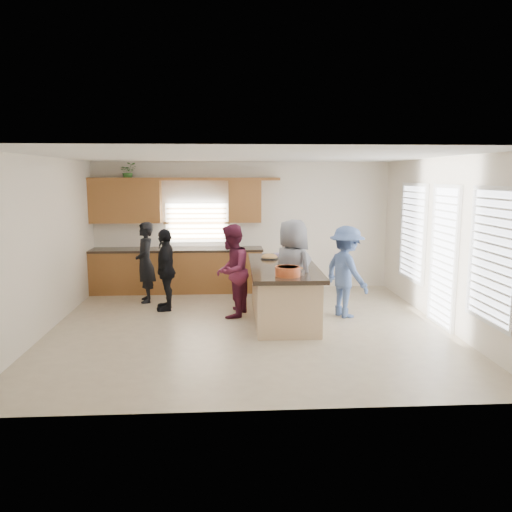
{
  "coord_description": "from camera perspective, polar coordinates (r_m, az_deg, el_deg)",
  "views": [
    {
      "loc": [
        -0.36,
        -8.01,
        2.49
      ],
      "look_at": [
        0.14,
        0.32,
        1.15
      ],
      "focal_mm": 35.0,
      "sensor_mm": 36.0,
      "label": 1
    }
  ],
  "objects": [
    {
      "name": "salad_bowl",
      "position": [
        7.77,
        3.64,
        -1.71
      ],
      "size": [
        0.4,
        0.4,
        0.15
      ],
      "color": "#C04D23",
      "rests_on": "island"
    },
    {
      "name": "woman_right_front",
      "position": [
        8.4,
        4.21,
        -1.87
      ],
      "size": [
        0.96,
        1.04,
        1.78
      ],
      "primitive_type": "imported",
      "rotation": [
        0.0,
        0.0,
        2.18
      ],
      "color": "slate",
      "rests_on": "ground"
    },
    {
      "name": "flower_vase",
      "position": [
        9.95,
        3.38,
        1.54
      ],
      "size": [
        0.14,
        0.14,
        0.45
      ],
      "color": "silver",
      "rests_on": "island"
    },
    {
      "name": "woman_right_back",
      "position": [
        8.99,
        10.28,
        -1.78
      ],
      "size": [
        0.99,
        1.21,
        1.63
      ],
      "primitive_type": "imported",
      "rotation": [
        0.0,
        0.0,
        2.0
      ],
      "color": "#3F578A",
      "rests_on": "ground"
    },
    {
      "name": "woman_left_front",
      "position": [
        9.46,
        -10.26,
        -1.54
      ],
      "size": [
        0.44,
        0.92,
        1.53
      ],
      "primitive_type": "imported",
      "rotation": [
        0.0,
        0.0,
        -1.5
      ],
      "color": "black",
      "rests_on": "ground"
    },
    {
      "name": "platter_back",
      "position": [
        9.4,
        1.55,
        -0.15
      ],
      "size": [
        0.34,
        0.34,
        0.14
      ],
      "color": "black",
      "rests_on": "island"
    },
    {
      "name": "room_shell",
      "position": [
        8.04,
        -0.89,
        4.91
      ],
      "size": [
        6.52,
        6.02,
        2.81
      ],
      "color": "silver",
      "rests_on": "ground"
    },
    {
      "name": "clear_cup",
      "position": [
        7.82,
        5.3,
        -1.92
      ],
      "size": [
        0.07,
        0.07,
        0.1
      ],
      "primitive_type": "cylinder",
      "color": "white",
      "rests_on": "island"
    },
    {
      "name": "woman_left_back",
      "position": [
        10.13,
        -12.53,
        -0.71
      ],
      "size": [
        0.49,
        0.65,
        1.6
      ],
      "primitive_type": "imported",
      "rotation": [
        0.0,
        0.0,
        -1.36
      ],
      "color": "black",
      "rests_on": "ground"
    },
    {
      "name": "floor",
      "position": [
        8.4,
        -0.86,
        -8.13
      ],
      "size": [
        6.5,
        6.5,
        0.0
      ],
      "primitive_type": "plane",
      "color": "#C5B493",
      "rests_on": "ground"
    },
    {
      "name": "plate_stack",
      "position": [
        9.75,
        2.73,
        0.16
      ],
      "size": [
        0.22,
        0.22,
        0.05
      ],
      "primitive_type": "cylinder",
      "color": "#9A7FB8",
      "rests_on": "island"
    },
    {
      "name": "platter_mid",
      "position": [
        8.9,
        4.67,
        -0.7
      ],
      "size": [
        0.43,
        0.43,
        0.17
      ],
      "color": "black",
      "rests_on": "island"
    },
    {
      "name": "island",
      "position": [
        8.85,
        3.09,
        -4.22
      ],
      "size": [
        1.2,
        2.72,
        0.95
      ],
      "rotation": [
        0.0,
        0.0,
        -0.02
      ],
      "color": "tan",
      "rests_on": "ground"
    },
    {
      "name": "woman_left_mid",
      "position": [
        8.86,
        -2.82,
        -1.71
      ],
      "size": [
        0.83,
        0.95,
        1.66
      ],
      "primitive_type": "imported",
      "rotation": [
        0.0,
        0.0,
        -1.86
      ],
      "color": "maroon",
      "rests_on": "ground"
    },
    {
      "name": "platter_front",
      "position": [
        8.3,
        4.13,
        -1.41
      ],
      "size": [
        0.41,
        0.41,
        0.17
      ],
      "color": "black",
      "rests_on": "island"
    },
    {
      "name": "right_wall_glazing",
      "position": [
        8.73,
        20.78,
        0.96
      ],
      "size": [
        0.06,
        4.0,
        2.25
      ],
      "color": "white",
      "rests_on": "ground"
    },
    {
      "name": "back_cabinetry",
      "position": [
        10.92,
        -9.25,
        0.68
      ],
      "size": [
        4.08,
        0.66,
        2.46
      ],
      "color": "brown",
      "rests_on": "ground"
    },
    {
      "name": "potted_plant",
      "position": [
        11.03,
        -14.4,
        9.33
      ],
      "size": [
        0.4,
        0.38,
        0.37
      ],
      "primitive_type": "imported",
      "rotation": [
        0.0,
        0.0,
        0.3
      ],
      "color": "#36722D",
      "rests_on": "back_cabinetry"
    }
  ]
}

